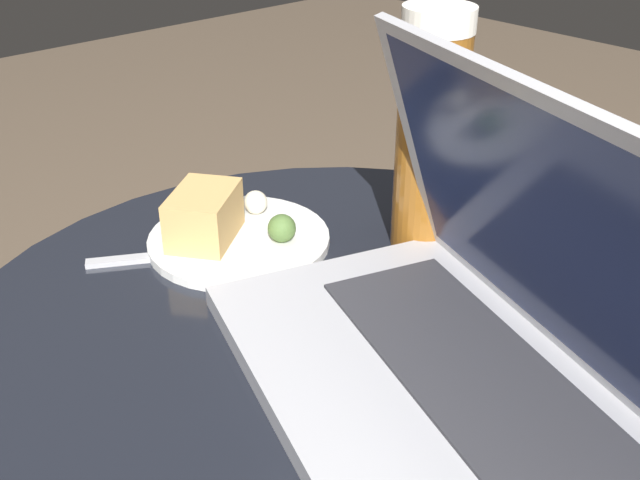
{
  "coord_description": "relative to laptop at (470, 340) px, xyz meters",
  "views": [
    {
      "loc": [
        0.36,
        -0.35,
        0.92
      ],
      "look_at": [
        -0.03,
        0.01,
        0.62
      ],
      "focal_mm": 42.0,
      "sensor_mm": 36.0,
      "label": 1
    }
  ],
  "objects": [
    {
      "name": "table",
      "position": [
        -0.12,
        -0.01,
        -0.2
      ],
      "size": [
        0.67,
        0.67,
        0.55
      ],
      "color": "black",
      "rests_on": "ground_plane"
    },
    {
      "name": "laptop",
      "position": [
        0.0,
        0.0,
        0.0
      ],
      "size": [
        0.43,
        0.34,
        0.24
      ],
      "color": "#B2B2B7",
      "rests_on": "table"
    },
    {
      "name": "fork",
      "position": [
        -0.3,
        -0.03,
        -0.05
      ],
      "size": [
        0.1,
        0.16,
        0.0
      ],
      "color": "#B2B2B7",
      "rests_on": "table"
    },
    {
      "name": "beer_glass",
      "position": [
        -0.17,
        0.15,
        0.07
      ],
      "size": [
        0.06,
        0.06,
        0.23
      ],
      "color": "brown",
      "rests_on": "table"
    },
    {
      "name": "snack_plate",
      "position": [
        -0.3,
        0.01,
        -0.03
      ],
      "size": [
        0.18,
        0.18,
        0.06
      ],
      "color": "silver",
      "rests_on": "table"
    }
  ]
}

